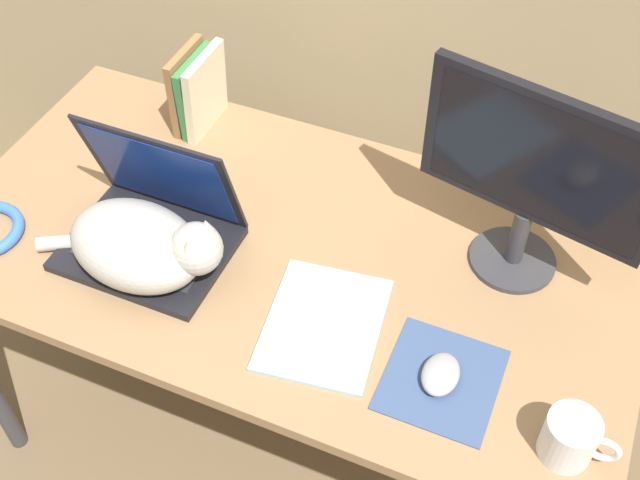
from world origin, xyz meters
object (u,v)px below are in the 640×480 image
at_px(external_monitor, 535,175).
at_px(mug, 571,438).
at_px(notepad, 324,324).
at_px(laptop, 152,226).
at_px(cat, 142,246).
at_px(computer_mouse, 441,374).
at_px(book_row, 197,91).

bearing_deg(external_monitor, mug, -64.12).
bearing_deg(notepad, mug, -9.89).
height_order(laptop, cat, laptop).
xyz_separation_m(external_monitor, computer_mouse, (-0.05, -0.33, -0.23)).
relative_size(book_row, mug, 1.52).
height_order(cat, external_monitor, external_monitor).
relative_size(laptop, computer_mouse, 3.50).
bearing_deg(cat, notepad, 2.04).
height_order(computer_mouse, book_row, book_row).
height_order(cat, book_row, book_row).
distance_m(notepad, mug, 0.49).
bearing_deg(laptop, book_row, 104.61).
bearing_deg(book_row, cat, -74.43).
relative_size(external_monitor, mug, 3.42).
relative_size(cat, computer_mouse, 4.33).
xyz_separation_m(external_monitor, notepad, (-0.29, -0.30, -0.24)).
relative_size(cat, book_row, 2.08).
bearing_deg(external_monitor, notepad, -134.37).
bearing_deg(external_monitor, laptop, -161.16).
bearing_deg(laptop, mug, -9.21).
distance_m(external_monitor, notepad, 0.49).
bearing_deg(notepad, book_row, 138.91).
xyz_separation_m(laptop, book_row, (-0.10, 0.39, 0.05)).
relative_size(external_monitor, notepad, 1.49).
xyz_separation_m(external_monitor, book_row, (-0.81, 0.14, -0.15)).
relative_size(book_row, notepad, 0.66).
height_order(laptop, external_monitor, external_monitor).
height_order(computer_mouse, notepad, computer_mouse).
relative_size(laptop, external_monitor, 0.75).
xyz_separation_m(computer_mouse, book_row, (-0.75, 0.48, 0.08)).
xyz_separation_m(cat, notepad, (0.38, 0.01, -0.07)).
distance_m(laptop, computer_mouse, 0.66).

